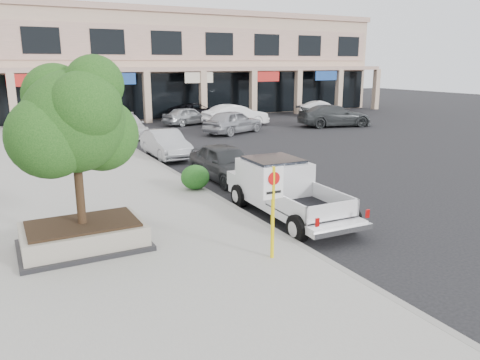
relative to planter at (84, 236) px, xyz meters
name	(u,v)px	position (x,y,z in m)	size (l,w,h in m)	color
ground	(316,225)	(6.65, -1.08, -0.48)	(120.00, 120.00, 0.00)	black
sidewalk	(93,198)	(1.15, 4.92, -0.40)	(8.00, 52.00, 0.15)	gray
curb	(194,185)	(5.10, 4.92, -0.40)	(0.20, 52.00, 0.15)	gray
strip_mall	(175,64)	(14.65, 32.85, 4.27)	(40.55, 12.43, 9.50)	tan
planter	(84,236)	(0.00, 0.00, 0.00)	(3.20, 2.20, 0.68)	black
planter_tree	(78,121)	(0.13, 0.15, 2.94)	(2.90, 2.55, 4.00)	black
no_parking_sign	(273,200)	(3.99, -2.84, 1.16)	(0.55, 0.09, 2.30)	yellow
hedge	(195,177)	(4.79, 4.02, 0.14)	(1.10, 0.99, 0.94)	#134313
pickup_truck	(290,191)	(6.30, -0.12, 0.41)	(2.09, 5.63, 1.77)	silver
curb_car_a	(226,163)	(6.70, 5.28, 0.28)	(1.79, 4.44, 1.51)	#2A2C2F
curb_car_b	(166,144)	(6.09, 11.17, 0.24)	(1.52, 4.36, 1.44)	#9EA0A6
curb_car_c	(128,126)	(6.19, 19.19, 0.25)	(2.02, 4.97, 1.44)	silver
curb_car_d	(116,122)	(6.00, 21.60, 0.26)	(2.44, 5.28, 1.47)	black
lot_car_a	(233,122)	(13.10, 17.18, 0.35)	(1.94, 4.83, 1.65)	#999AA0
lot_car_b	(236,115)	(15.03, 20.49, 0.36)	(1.78, 5.10, 1.68)	white
lot_car_c	(334,116)	(21.78, 16.83, 0.36)	(2.34, 5.75, 1.67)	#2F3335
lot_car_d	(198,112)	(14.08, 25.85, 0.24)	(2.37, 5.15, 1.43)	black
lot_car_e	(188,116)	(12.05, 23.06, 0.24)	(1.69, 4.21, 1.43)	#ADB1B5
lot_car_f	(322,109)	(25.44, 23.10, 0.22)	(1.46, 4.20, 1.38)	white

